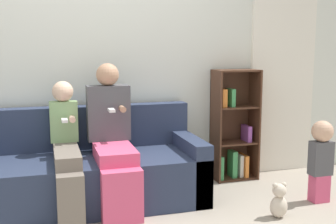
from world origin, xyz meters
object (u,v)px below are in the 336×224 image
(couch, at_px, (83,173))
(bookshelf, at_px, (233,130))
(toddler_standing, at_px, (321,156))
(child_seated, at_px, (66,147))
(adult_seated, at_px, (113,135))
(teddy_bear, at_px, (279,201))

(couch, distance_m, bookshelf, 1.63)
(couch, height_order, toddler_standing, couch)
(child_seated, bearing_deg, bookshelf, 14.55)
(couch, bearing_deg, adult_seated, -21.96)
(bookshelf, bearing_deg, couch, -168.99)
(couch, height_order, teddy_bear, couch)
(adult_seated, xyz_separation_m, teddy_bear, (1.24, -0.67, -0.49))
(couch, relative_size, child_seated, 1.94)
(bookshelf, distance_m, teddy_bear, 1.15)
(adult_seated, bearing_deg, toddler_standing, -14.44)
(child_seated, distance_m, toddler_standing, 2.22)
(child_seated, height_order, toddler_standing, child_seated)
(adult_seated, bearing_deg, bookshelf, 17.12)
(couch, relative_size, bookshelf, 1.83)
(couch, bearing_deg, toddler_standing, -15.41)
(adult_seated, xyz_separation_m, child_seated, (-0.39, -0.04, -0.08))
(child_seated, distance_m, bookshelf, 1.78)
(toddler_standing, bearing_deg, adult_seated, 165.56)
(adult_seated, distance_m, child_seated, 0.40)
(adult_seated, height_order, child_seated, adult_seated)
(bookshelf, height_order, teddy_bear, bookshelf)
(toddler_standing, bearing_deg, child_seated, 169.04)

